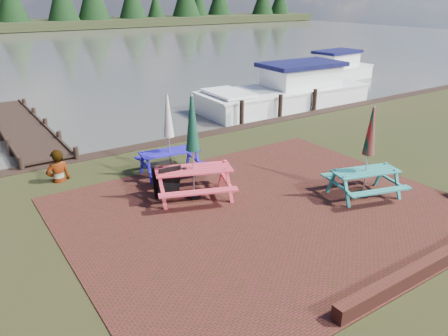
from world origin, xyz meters
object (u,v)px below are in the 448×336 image
picnic_table_teal (366,167)px  jetty (22,127)px  picnic_table_blue (169,147)px  boat_far (330,71)px  boat_near (287,93)px  person (55,151)px  picnic_table_red (193,164)px  chalkboard (166,181)px

picnic_table_teal → jetty: bearing=134.9°
picnic_table_teal → picnic_table_blue: 5.27m
picnic_table_blue → boat_far: 17.46m
picnic_table_blue → boat_far: picnic_table_blue is taller
picnic_table_blue → boat_near: size_ratio=0.28×
boat_near → boat_far: size_ratio=1.30×
boat_near → boat_far: boat_near is taller
jetty → boat_near: boat_near is taller
picnic_table_teal → boat_near: 10.19m
person → boat_near: bearing=-165.3°
picnic_table_red → chalkboard: bearing=169.2°
boat_near → picnic_table_teal: bearing=152.0°
picnic_table_blue → person: size_ratio=1.28×
picnic_table_teal → person: size_ratio=1.29×
picnic_table_teal → chalkboard: picnic_table_teal is taller
picnic_table_teal → boat_far: 17.23m
picnic_table_red → jetty: bearing=126.3°
chalkboard → jetty: size_ratio=0.10×
chalkboard → boat_near: boat_near is taller
boat_near → person: bearing=109.7°
picnic_table_blue → person: 3.05m
picnic_table_teal → boat_near: picnic_table_teal is taller
picnic_table_blue → chalkboard: bearing=-114.1°
picnic_table_blue → chalkboard: size_ratio=2.50×
picnic_table_teal → picnic_table_red: (-3.61, 2.32, 0.10)m
boat_near → jetty: bearing=81.3°
picnic_table_teal → boat_near: bearing=75.6°
picnic_table_red → person: size_ratio=1.46×
jetty → picnic_table_blue: bearing=-69.0°
chalkboard → picnic_table_blue: bearing=62.9°
boat_far → picnic_table_blue: bearing=113.7°
picnic_table_red → boat_far: bearing=53.8°
chalkboard → jetty: chalkboard is taller
person → picnic_table_teal: bearing=137.1°
picnic_table_teal → chalkboard: size_ratio=2.53×
picnic_table_teal → picnic_table_blue: bearing=146.1°
jetty → boat_near: bearing=-11.3°
boat_near → chalkboard: bearing=125.6°
boat_far → boat_near: bearing=113.6°
picnic_table_red → picnic_table_teal: bearing=-12.1°
jetty → person: (-0.11, -5.74, 0.78)m
picnic_table_blue → boat_far: bearing=35.4°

